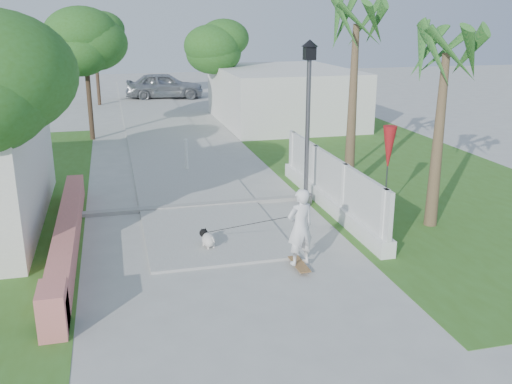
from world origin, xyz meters
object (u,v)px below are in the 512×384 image
object	(u,v)px
patio_umbrella	(389,149)
parked_car	(165,85)
street_lamp	(308,118)
dog	(208,239)
skateboarder	(254,225)
bollard	(186,153)

from	to	relation	value
patio_umbrella	parked_car	distance (m)	23.60
street_lamp	dog	distance (m)	4.55
patio_umbrella	skateboarder	bearing A→B (deg)	-152.17
street_lamp	skateboarder	xyz separation A→B (m)	(-2.28, -3.21, -1.67)
bollard	dog	world-z (taller)	bollard
bollard	parked_car	xyz separation A→B (m)	(1.00, 17.81, 0.23)
dog	parked_car	world-z (taller)	parked_car
street_lamp	bollard	world-z (taller)	street_lamp
bollard	dog	xyz separation A→B (m)	(-0.45, -6.94, -0.34)
bollard	patio_umbrella	bearing A→B (deg)	-50.09
bollard	parked_car	bearing A→B (deg)	86.79
bollard	skateboarder	size ratio (longest dim) A/B	0.52
street_lamp	dog	bearing A→B (deg)	-142.29
bollard	dog	distance (m)	6.96
dog	parked_car	size ratio (longest dim) A/B	0.13
dog	street_lamp	bearing A→B (deg)	18.78
street_lamp	parked_car	size ratio (longest dim) A/B	0.93
patio_umbrella	dog	world-z (taller)	patio_umbrella
street_lamp	skateboarder	world-z (taller)	street_lamp
bollard	parked_car	size ratio (longest dim) A/B	0.23
street_lamp	patio_umbrella	distance (m)	2.27
street_lamp	skateboarder	bearing A→B (deg)	-125.39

